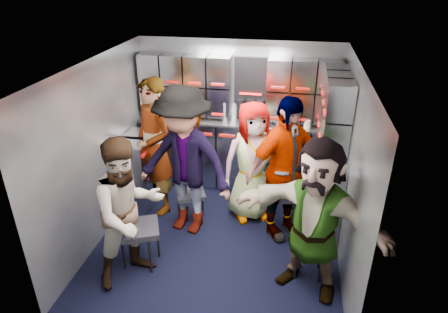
% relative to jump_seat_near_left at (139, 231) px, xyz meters
% --- Properties ---
extents(floor, '(3.00, 3.00, 0.00)m').
position_rel_jump_seat_near_left_xyz_m(floor, '(0.75, 0.58, -0.43)').
color(floor, black).
rests_on(floor, ground).
extents(wall_back, '(2.80, 0.04, 2.10)m').
position_rel_jump_seat_near_left_xyz_m(wall_back, '(0.75, 2.08, 0.62)').
color(wall_back, gray).
rests_on(wall_back, ground).
extents(wall_left, '(0.04, 3.00, 2.10)m').
position_rel_jump_seat_near_left_xyz_m(wall_left, '(-0.65, 0.58, 0.62)').
color(wall_left, gray).
rests_on(wall_left, ground).
extents(wall_right, '(0.04, 3.00, 2.10)m').
position_rel_jump_seat_near_left_xyz_m(wall_right, '(2.15, 0.58, 0.62)').
color(wall_right, gray).
rests_on(wall_right, ground).
extents(ceiling, '(2.80, 3.00, 0.02)m').
position_rel_jump_seat_near_left_xyz_m(ceiling, '(0.75, 0.58, 1.67)').
color(ceiling, silver).
rests_on(ceiling, wall_back).
extents(cart_bank_back, '(2.68, 0.38, 0.99)m').
position_rel_jump_seat_near_left_xyz_m(cart_bank_back, '(0.75, 1.87, 0.06)').
color(cart_bank_back, '#9599A4').
rests_on(cart_bank_back, ground).
extents(cart_bank_left, '(0.38, 0.76, 0.99)m').
position_rel_jump_seat_near_left_xyz_m(cart_bank_left, '(-0.44, 1.14, 0.06)').
color(cart_bank_left, '#9599A4').
rests_on(cart_bank_left, ground).
extents(counter, '(2.68, 0.42, 0.03)m').
position_rel_jump_seat_near_left_xyz_m(counter, '(0.75, 1.87, 0.58)').
color(counter, '#B1B3B8').
rests_on(counter, cart_bank_back).
extents(locker_bank_back, '(2.68, 0.28, 0.82)m').
position_rel_jump_seat_near_left_xyz_m(locker_bank_back, '(0.75, 1.93, 1.06)').
color(locker_bank_back, '#9599A4').
rests_on(locker_bank_back, wall_back).
extents(locker_bank_right, '(0.28, 1.00, 0.82)m').
position_rel_jump_seat_near_left_xyz_m(locker_bank_right, '(2.00, 1.28, 1.06)').
color(locker_bank_right, '#9599A4').
rests_on(locker_bank_right, wall_right).
extents(right_cabinet, '(0.28, 1.20, 1.00)m').
position_rel_jump_seat_near_left_xyz_m(right_cabinet, '(2.00, 1.18, 0.07)').
color(right_cabinet, '#9599A4').
rests_on(right_cabinet, ground).
extents(coffee_niche, '(0.46, 0.16, 0.84)m').
position_rel_jump_seat_near_left_xyz_m(coffee_niche, '(0.93, 1.99, 1.04)').
color(coffee_niche, black).
rests_on(coffee_niche, wall_back).
extents(red_latch_strip, '(2.60, 0.02, 0.03)m').
position_rel_jump_seat_near_left_xyz_m(red_latch_strip, '(0.75, 1.67, 0.45)').
color(red_latch_strip, '#A0100D').
rests_on(red_latch_strip, cart_bank_back).
extents(jump_seat_near_left, '(0.53, 0.52, 0.49)m').
position_rel_jump_seat_near_left_xyz_m(jump_seat_near_left, '(0.00, 0.00, 0.00)').
color(jump_seat_near_left, black).
rests_on(jump_seat_near_left, ground).
extents(jump_seat_mid_left, '(0.46, 0.45, 0.42)m').
position_rel_jump_seat_near_left_xyz_m(jump_seat_mid_left, '(0.33, 0.90, -0.06)').
color(jump_seat_mid_left, black).
rests_on(jump_seat_mid_left, ground).
extents(jump_seat_center, '(0.44, 0.42, 0.45)m').
position_rel_jump_seat_near_left_xyz_m(jump_seat_center, '(1.07, 1.33, -0.03)').
color(jump_seat_center, black).
rests_on(jump_seat_center, ground).
extents(jump_seat_mid_right, '(0.50, 0.49, 0.48)m').
position_rel_jump_seat_near_left_xyz_m(jump_seat_mid_right, '(1.47, 1.02, -0.01)').
color(jump_seat_mid_right, black).
rests_on(jump_seat_mid_right, ground).
extents(jump_seat_near_right, '(0.41, 0.39, 0.41)m').
position_rel_jump_seat_near_left_xyz_m(jump_seat_near_right, '(1.80, 0.16, -0.07)').
color(jump_seat_near_right, black).
rests_on(jump_seat_near_right, ground).
extents(attendant_standing, '(0.78, 0.75, 1.80)m').
position_rel_jump_seat_near_left_xyz_m(attendant_standing, '(-0.18, 1.09, 0.47)').
color(attendant_standing, black).
rests_on(attendant_standing, ground).
extents(attendant_arc_a, '(0.96, 0.98, 1.59)m').
position_rel_jump_seat_near_left_xyz_m(attendant_arc_a, '(0.00, -0.18, 0.36)').
color(attendant_arc_a, black).
rests_on(attendant_arc_a, ground).
extents(attendant_arc_b, '(1.32, 0.96, 1.84)m').
position_rel_jump_seat_near_left_xyz_m(attendant_arc_b, '(0.33, 0.72, 0.49)').
color(attendant_arc_b, black).
rests_on(attendant_arc_b, ground).
extents(attendant_arc_c, '(0.90, 0.76, 1.56)m').
position_rel_jump_seat_near_left_xyz_m(attendant_arc_c, '(1.07, 1.15, 0.35)').
color(attendant_arc_c, black).
rests_on(attendant_arc_c, ground).
extents(attendant_arc_d, '(1.06, 0.99, 1.75)m').
position_rel_jump_seat_near_left_xyz_m(attendant_arc_d, '(1.47, 0.84, 0.44)').
color(attendant_arc_d, black).
rests_on(attendant_arc_d, ground).
extents(attendant_arc_e, '(1.61, 1.05, 1.66)m').
position_rel_jump_seat_near_left_xyz_m(attendant_arc_e, '(1.80, -0.02, 0.40)').
color(attendant_arc_e, black).
rests_on(attendant_arc_e, ground).
extents(bottle_left, '(0.07, 0.07, 0.27)m').
position_rel_jump_seat_near_left_xyz_m(bottle_left, '(0.61, 1.82, 0.74)').
color(bottle_left, white).
rests_on(bottle_left, counter).
extents(bottle_mid, '(0.06, 0.06, 0.25)m').
position_rel_jump_seat_near_left_xyz_m(bottle_mid, '(0.73, 1.82, 0.72)').
color(bottle_mid, white).
rests_on(bottle_mid, counter).
extents(bottle_right, '(0.06, 0.06, 0.27)m').
position_rel_jump_seat_near_left_xyz_m(bottle_right, '(1.34, 1.82, 0.73)').
color(bottle_right, white).
rests_on(bottle_right, counter).
extents(cup_left, '(0.08, 0.08, 0.10)m').
position_rel_jump_seat_near_left_xyz_m(cup_left, '(0.06, 1.81, 0.65)').
color(cup_left, tan).
rests_on(cup_left, counter).
extents(cup_right, '(0.09, 0.09, 0.11)m').
position_rel_jump_seat_near_left_xyz_m(cup_right, '(1.72, 1.81, 0.65)').
color(cup_right, tan).
rests_on(cup_right, counter).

